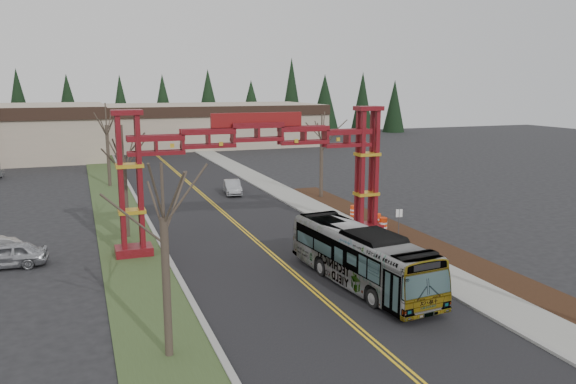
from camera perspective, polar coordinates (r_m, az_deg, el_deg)
name	(u,v)px	position (r m, az deg, el deg)	size (l,w,h in m)	color
ground	(405,370)	(22.14, 11.83, -17.27)	(200.00, 200.00, 0.00)	black
road	(231,219)	(43.96, -5.79, -2.80)	(12.00, 110.00, 0.02)	black
lane_line_left	(230,219)	(43.92, -5.94, -2.79)	(0.12, 100.00, 0.01)	gold
lane_line_right	(233,219)	(43.98, -5.64, -2.76)	(0.12, 100.00, 0.01)	gold
curb_right	(304,212)	(45.84, 1.66, -2.09)	(0.30, 110.00, 0.15)	#979792
sidewalk_right	(321,211)	(46.39, 3.32, -1.95)	(2.60, 110.00, 0.14)	gray
landscape_strip	(462,260)	(35.20, 17.27, -6.64)	(2.60, 50.00, 0.12)	black
grass_median	(125,228)	(42.70, -16.24, -3.55)	(4.00, 110.00, 0.08)	#3A4D26
curb_left	(151,226)	(42.85, -13.78, -3.33)	(0.30, 110.00, 0.15)	#979792
gateway_arch	(257,153)	(36.25, -3.13, 3.93)	(18.20, 1.60, 8.90)	#5A0B0B
retail_building_east	(205,125)	(98.75, -8.41, 6.79)	(38.00, 20.30, 7.00)	#BEA891
conifer_treeline	(139,106)	(108.97, -14.89, 8.48)	(116.10, 5.60, 13.00)	black
transit_bus	(361,257)	(29.63, 7.42, -6.56)	(2.56, 10.95, 3.05)	#97999E
silver_sedan	(232,187)	(53.98, -5.68, 0.50)	(1.44, 4.14, 1.36)	#A5A8AD
parked_car_near_a	(7,255)	(36.15, -26.62, -5.75)	(1.74, 4.32, 1.47)	#A3A5AA
bare_tree_median_near	(164,219)	(21.20, -12.53, -2.69)	(3.11, 3.11, 7.57)	#382D26
bare_tree_median_mid	(123,159)	(39.29, -16.38, 3.25)	(3.40, 3.40, 7.72)	#382D26
bare_tree_median_far	(106,125)	(59.99, -17.97, 6.45)	(3.37, 3.37, 8.54)	#382D26
bare_tree_right_far	(322,139)	(51.32, 3.44, 5.41)	(3.34, 3.34, 7.72)	#382D26
street_sign	(399,217)	(39.11, 11.21, -2.53)	(0.45, 0.14, 1.99)	#3F3F44
barrel_south	(383,225)	(40.44, 9.63, -3.33)	(0.58, 0.58, 1.08)	#FE3C0E
barrel_mid	(377,221)	(41.44, 9.00, -2.95)	(0.60, 0.60, 1.11)	#FE3C0E
barrel_north	(354,212)	(44.51, 6.68, -2.00)	(0.53, 0.53, 0.99)	#FE3C0E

